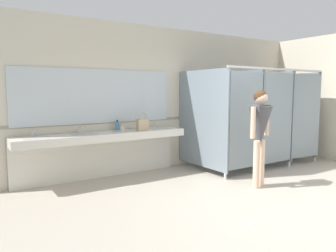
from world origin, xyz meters
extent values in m
cube|color=#B2A899|center=(0.00, 0.00, -0.05)|extent=(7.58, 6.25, 0.10)
cube|color=beige|center=(0.00, 2.89, 1.48)|extent=(7.58, 0.12, 2.96)
cube|color=#9E937F|center=(0.00, 2.82, 1.05)|extent=(7.58, 0.01, 0.06)
cube|color=silver|center=(-1.70, 2.52, 0.82)|extent=(3.17, 0.57, 0.14)
cube|color=silver|center=(-1.70, 2.77, 0.37)|extent=(3.17, 0.08, 0.75)
cube|color=beige|center=(-2.89, 2.49, 0.84)|extent=(0.42, 0.31, 0.11)
cylinder|color=silver|center=(-2.89, 2.72, 0.94)|extent=(0.04, 0.04, 0.11)
cylinder|color=silver|center=(-2.89, 2.66, 0.99)|extent=(0.03, 0.11, 0.03)
sphere|color=silver|center=(-2.82, 2.73, 0.92)|extent=(0.04, 0.04, 0.04)
cube|color=beige|center=(-2.10, 2.49, 0.84)|extent=(0.42, 0.31, 0.11)
cylinder|color=silver|center=(-2.10, 2.72, 0.94)|extent=(0.04, 0.04, 0.11)
cylinder|color=silver|center=(-2.10, 2.66, 0.99)|extent=(0.03, 0.11, 0.03)
sphere|color=silver|center=(-2.03, 2.73, 0.92)|extent=(0.04, 0.04, 0.04)
cube|color=beige|center=(-1.31, 2.49, 0.84)|extent=(0.42, 0.31, 0.11)
cylinder|color=silver|center=(-1.31, 2.72, 0.94)|extent=(0.04, 0.04, 0.11)
cylinder|color=silver|center=(-1.31, 2.66, 0.99)|extent=(0.03, 0.11, 0.03)
sphere|color=silver|center=(-1.24, 2.73, 0.92)|extent=(0.04, 0.04, 0.04)
cube|color=beige|center=(-0.51, 2.49, 0.84)|extent=(0.42, 0.31, 0.11)
cylinder|color=silver|center=(-0.51, 2.72, 0.94)|extent=(0.04, 0.04, 0.11)
cylinder|color=silver|center=(-0.51, 2.66, 0.99)|extent=(0.03, 0.11, 0.03)
sphere|color=silver|center=(-0.44, 2.73, 0.92)|extent=(0.04, 0.04, 0.04)
cube|color=silver|center=(-1.70, 2.82, 1.54)|extent=(3.07, 0.02, 1.01)
cube|color=gray|center=(0.18, 2.04, 1.09)|extent=(0.03, 1.54, 1.94)
cylinder|color=silver|center=(0.18, 1.33, 0.06)|extent=(0.05, 0.05, 0.12)
cube|color=gray|center=(1.12, 2.04, 1.09)|extent=(0.03, 1.54, 1.94)
cylinder|color=silver|center=(1.12, 1.33, 0.06)|extent=(0.05, 0.05, 0.12)
cube|color=gray|center=(2.06, 2.04, 1.09)|extent=(0.03, 1.54, 1.94)
cylinder|color=silver|center=(2.06, 1.33, 0.06)|extent=(0.05, 0.05, 0.12)
cube|color=gray|center=(3.00, 2.04, 1.09)|extent=(0.03, 1.54, 1.94)
cylinder|color=silver|center=(3.00, 1.33, 0.06)|extent=(0.05, 0.05, 0.12)
cube|color=gray|center=(0.65, 1.30, 1.09)|extent=(0.86, 0.03, 1.84)
cube|color=gray|center=(1.59, 1.30, 1.09)|extent=(0.86, 0.03, 1.84)
cube|color=gray|center=(2.53, 1.30, 1.09)|extent=(0.86, 0.10, 1.84)
cube|color=#B7BABF|center=(1.59, 1.30, 2.08)|extent=(2.88, 0.04, 0.04)
cylinder|color=beige|center=(0.43, 0.71, 0.41)|extent=(0.11, 0.11, 0.81)
cylinder|color=beige|center=(0.26, 0.66, 0.41)|extent=(0.11, 0.11, 0.81)
cone|color=#47474C|center=(0.34, 0.69, 1.04)|extent=(0.49, 0.49, 0.70)
cube|color=#47474C|center=(0.34, 0.69, 1.36)|extent=(0.47, 0.27, 0.10)
cylinder|color=beige|center=(0.59, 0.75, 1.13)|extent=(0.08, 0.08, 0.52)
cylinder|color=beige|center=(0.10, 0.62, 1.13)|extent=(0.08, 0.08, 0.52)
sphere|color=beige|center=(0.34, 0.69, 1.53)|extent=(0.22, 0.22, 0.22)
sphere|color=#472D19|center=(0.34, 0.69, 1.54)|extent=(0.22, 0.22, 0.22)
cube|color=tan|center=(-0.99, 2.38, 1.00)|extent=(0.22, 0.12, 0.22)
torus|color=tan|center=(-0.99, 2.38, 1.15)|extent=(0.17, 0.02, 0.17)
cylinder|color=teal|center=(-1.37, 2.69, 0.97)|extent=(0.07, 0.07, 0.17)
cylinder|color=black|center=(-1.37, 2.69, 1.07)|extent=(0.03, 0.03, 0.04)
cylinder|color=beige|center=(-1.37, 2.46, 0.93)|extent=(0.07, 0.07, 0.09)
cylinder|color=#B7BABF|center=(-0.93, -0.32, 0.00)|extent=(0.14, 0.14, 0.01)
camera|label=1|loc=(-3.90, -2.99, 1.65)|focal=34.43mm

